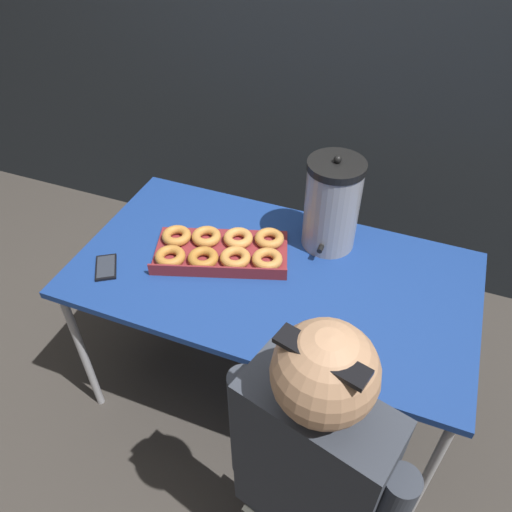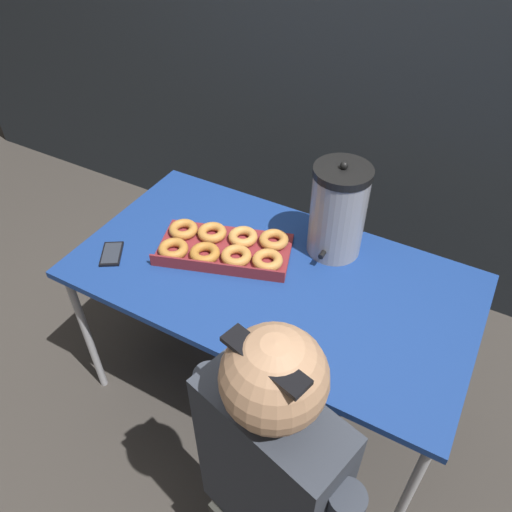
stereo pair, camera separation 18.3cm
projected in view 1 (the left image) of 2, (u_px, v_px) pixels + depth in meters
ground_plane at (269, 387)px, 2.36m from camera, size 12.00×12.00×0.00m
back_wall at (360, 6)px, 2.17m from camera, size 6.00×0.11×2.79m
folding_table at (272, 281)px, 1.89m from camera, size 1.48×0.80×0.75m
donut_box at (221, 250)px, 1.92m from camera, size 0.57×0.41×0.05m
coffee_urn at (332, 205)px, 1.86m from camera, size 0.21×0.24×0.39m
cell_phone at (106, 267)px, 1.87m from camera, size 0.14×0.15×0.01m
person_seated at (307, 487)px, 1.38m from camera, size 0.50×0.28×1.30m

